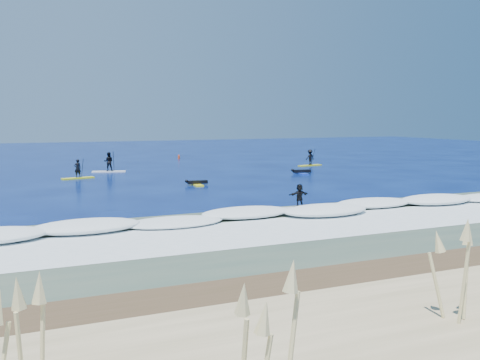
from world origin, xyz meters
name	(u,v)px	position (x,y,z in m)	size (l,w,h in m)	color
ground	(230,190)	(0.00, 0.00, 0.00)	(160.00, 160.00, 0.00)	#030D41
shallow_water	(347,228)	(0.00, -14.00, 0.01)	(90.00, 13.00, 0.01)	#394E3F
breaking_wave	(303,214)	(0.00, -10.00, 0.00)	(40.00, 6.00, 0.30)	white
whitewater	(335,225)	(0.00, -13.00, 0.00)	(34.00, 5.00, 0.02)	silver
sup_paddler_left	(78,172)	(-8.79, 11.58, 0.58)	(2.71, 1.24, 1.85)	yellow
sup_paddler_center	(109,163)	(-5.48, 16.03, 0.80)	(3.14, 1.57, 2.14)	white
sup_paddler_right	(310,159)	(14.93, 14.07, 0.77)	(2.89, 1.28, 1.97)	yellow
prone_paddler_near	(196,183)	(-1.18, 3.68, 0.15)	(1.73, 2.21, 0.46)	#FFF51B
prone_paddler_far	(301,172)	(10.09, 7.61, 0.16)	(1.85, 2.38, 0.48)	blue
wave_surfer	(299,197)	(0.21, -9.24, 0.77)	(1.87, 0.54, 1.35)	silver
marker_buoy	(179,157)	(5.12, 28.50, 0.26)	(0.25, 0.25, 0.59)	#EB4214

